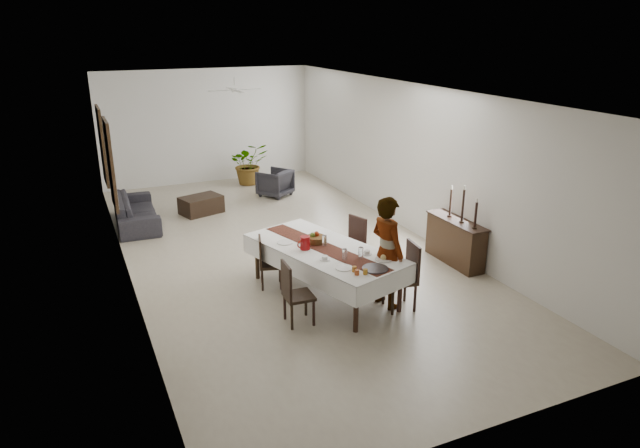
% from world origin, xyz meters
% --- Properties ---
extents(floor, '(6.00, 12.00, 0.00)m').
position_xyz_m(floor, '(0.00, 0.00, 0.00)').
color(floor, '#B1A68C').
rests_on(floor, ground).
extents(ceiling, '(6.00, 12.00, 0.02)m').
position_xyz_m(ceiling, '(0.00, 0.00, 3.20)').
color(ceiling, white).
rests_on(ceiling, wall_back).
extents(wall_back, '(6.00, 0.02, 3.20)m').
position_xyz_m(wall_back, '(0.00, 6.00, 1.60)').
color(wall_back, silver).
rests_on(wall_back, floor).
extents(wall_front, '(6.00, 0.02, 3.20)m').
position_xyz_m(wall_front, '(0.00, -6.00, 1.60)').
color(wall_front, silver).
rests_on(wall_front, floor).
extents(wall_left, '(0.02, 12.00, 3.20)m').
position_xyz_m(wall_left, '(-3.00, 0.00, 1.60)').
color(wall_left, silver).
rests_on(wall_left, floor).
extents(wall_right, '(0.02, 12.00, 3.20)m').
position_xyz_m(wall_right, '(3.00, 0.00, 1.60)').
color(wall_right, silver).
rests_on(wall_right, floor).
extents(dining_table_top, '(1.83, 2.86, 0.06)m').
position_xyz_m(dining_table_top, '(-0.07, -2.12, 0.80)').
color(dining_table_top, black).
rests_on(dining_table_top, table_leg_fl).
extents(table_leg_fl, '(0.10, 0.10, 0.77)m').
position_xyz_m(table_leg_fl, '(-0.16, -3.46, 0.39)').
color(table_leg_fl, black).
rests_on(table_leg_fl, floor).
extents(table_leg_fr, '(0.10, 0.10, 0.77)m').
position_xyz_m(table_leg_fr, '(0.77, -3.18, 0.39)').
color(table_leg_fr, black).
rests_on(table_leg_fr, floor).
extents(table_leg_bl, '(0.10, 0.10, 0.77)m').
position_xyz_m(table_leg_bl, '(-0.90, -1.05, 0.39)').
color(table_leg_bl, black).
rests_on(table_leg_bl, floor).
extents(table_leg_br, '(0.10, 0.10, 0.77)m').
position_xyz_m(table_leg_br, '(0.03, -0.77, 0.39)').
color(table_leg_br, black).
rests_on(table_leg_br, floor).
extents(tablecloth_top, '(2.08, 3.11, 0.01)m').
position_xyz_m(tablecloth_top, '(-0.07, -2.12, 0.83)').
color(tablecloth_top, white).
rests_on(tablecloth_top, dining_table_top).
extents(tablecloth_drape_left, '(0.84, 2.73, 0.33)m').
position_xyz_m(tablecloth_drape_left, '(-0.68, -2.30, 0.67)').
color(tablecloth_drape_left, white).
rests_on(tablecloth_drape_left, dining_table_top).
extents(tablecloth_drape_right, '(0.84, 2.73, 0.33)m').
position_xyz_m(tablecloth_drape_right, '(0.55, -1.93, 0.67)').
color(tablecloth_drape_right, silver).
rests_on(tablecloth_drape_right, dining_table_top).
extents(tablecloth_drape_near, '(1.25, 0.39, 0.33)m').
position_xyz_m(tablecloth_drape_near, '(0.35, -3.48, 0.67)').
color(tablecloth_drape_near, white).
rests_on(tablecloth_drape_near, dining_table_top).
extents(tablecloth_drape_far, '(1.25, 0.39, 0.33)m').
position_xyz_m(tablecloth_drape_far, '(-0.48, -0.76, 0.67)').
color(tablecloth_drape_far, white).
rests_on(tablecloth_drape_far, dining_table_top).
extents(table_runner, '(1.17, 2.76, 0.00)m').
position_xyz_m(table_runner, '(-0.07, -2.12, 0.84)').
color(table_runner, '#5F281B').
rests_on(table_runner, tablecloth_top).
extents(red_pitcher, '(0.21, 0.21, 0.22)m').
position_xyz_m(red_pitcher, '(-0.38, -2.04, 0.95)').
color(red_pitcher, maroon).
rests_on(red_pitcher, tablecloth_top).
extents(pitcher_handle, '(0.13, 0.06, 0.13)m').
position_xyz_m(pitcher_handle, '(-0.47, -2.06, 0.95)').
color(pitcher_handle, '#99170B').
rests_on(pitcher_handle, red_pitcher).
extents(wine_glass_near, '(0.08, 0.08, 0.19)m').
position_xyz_m(wine_glass_near, '(0.27, -2.76, 0.94)').
color(wine_glass_near, white).
rests_on(wine_glass_near, tablecloth_top).
extents(wine_glass_mid, '(0.08, 0.08, 0.19)m').
position_xyz_m(wine_glass_mid, '(0.01, -2.73, 0.94)').
color(wine_glass_mid, white).
rests_on(wine_glass_mid, tablecloth_top).
extents(wine_glass_far, '(0.08, 0.08, 0.19)m').
position_xyz_m(wine_glass_far, '(-0.03, -2.05, 0.94)').
color(wine_glass_far, white).
rests_on(wine_glass_far, tablecloth_top).
extents(teacup_right, '(0.10, 0.10, 0.07)m').
position_xyz_m(teacup_right, '(0.45, -2.65, 0.87)').
color(teacup_right, silver).
rests_on(teacup_right, saucer_right).
extents(saucer_right, '(0.17, 0.17, 0.01)m').
position_xyz_m(saucer_right, '(0.45, -2.65, 0.85)').
color(saucer_right, silver).
rests_on(saucer_right, tablecloth_top).
extents(teacup_left, '(0.10, 0.10, 0.07)m').
position_xyz_m(teacup_left, '(-0.27, -2.58, 0.87)').
color(teacup_left, white).
rests_on(teacup_left, saucer_left).
extents(saucer_left, '(0.17, 0.17, 0.01)m').
position_xyz_m(saucer_left, '(-0.27, -2.58, 0.85)').
color(saucer_left, white).
rests_on(saucer_left, tablecloth_top).
extents(plate_near_right, '(0.27, 0.27, 0.02)m').
position_xyz_m(plate_near_right, '(0.57, -2.96, 0.85)').
color(plate_near_right, silver).
rests_on(plate_near_right, tablecloth_top).
extents(bread_near_right, '(0.10, 0.10, 0.10)m').
position_xyz_m(bread_near_right, '(0.57, -2.96, 0.88)').
color(bread_near_right, tan).
rests_on(bread_near_right, plate_near_right).
extents(plate_near_left, '(0.27, 0.27, 0.02)m').
position_xyz_m(plate_near_left, '(-0.14, -3.01, 0.85)').
color(plate_near_left, white).
rests_on(plate_near_left, tablecloth_top).
extents(plate_far_left, '(0.27, 0.27, 0.02)m').
position_xyz_m(plate_far_left, '(-0.58, -1.64, 0.85)').
color(plate_far_left, white).
rests_on(plate_far_left, tablecloth_top).
extents(serving_tray, '(0.40, 0.40, 0.02)m').
position_xyz_m(serving_tray, '(0.27, -3.23, 0.85)').
color(serving_tray, '#47464C').
rests_on(serving_tray, tablecloth_top).
extents(jam_jar_a, '(0.07, 0.07, 0.08)m').
position_xyz_m(jam_jar_a, '(0.05, -3.33, 0.88)').
color(jam_jar_a, '#9B6616').
rests_on(jam_jar_a, tablecloth_top).
extents(jam_jar_b, '(0.07, 0.07, 0.08)m').
position_xyz_m(jam_jar_b, '(-0.08, -3.30, 0.88)').
color(jam_jar_b, '#9B3E16').
rests_on(jam_jar_b, tablecloth_top).
extents(jam_jar_c, '(0.07, 0.07, 0.08)m').
position_xyz_m(jam_jar_c, '(-0.06, -3.18, 0.88)').
color(jam_jar_c, '#985916').
rests_on(jam_jar_c, tablecloth_top).
extents(fruit_basket, '(0.33, 0.33, 0.11)m').
position_xyz_m(fruit_basket, '(-0.09, -1.83, 0.90)').
color(fruit_basket, brown).
rests_on(fruit_basket, tablecloth_top).
extents(fruit_red, '(0.10, 0.10, 0.10)m').
position_xyz_m(fruit_red, '(-0.07, -1.80, 0.98)').
color(fruit_red, '#962A0F').
rests_on(fruit_red, fruit_basket).
extents(fruit_green, '(0.09, 0.09, 0.09)m').
position_xyz_m(fruit_green, '(-0.14, -1.82, 0.98)').
color(fruit_green, '#507021').
rests_on(fruit_green, fruit_basket).
extents(chair_right_near_seat, '(0.52, 0.52, 0.05)m').
position_xyz_m(chair_right_near_seat, '(0.82, -3.07, 0.49)').
color(chair_right_near_seat, black).
rests_on(chair_right_near_seat, chair_right_near_leg_fl).
extents(chair_right_near_leg_fl, '(0.05, 0.05, 0.46)m').
position_xyz_m(chair_right_near_leg_fl, '(0.99, -3.29, 0.23)').
color(chair_right_near_leg_fl, black).
rests_on(chair_right_near_leg_fl, floor).
extents(chair_right_near_leg_fr, '(0.05, 0.05, 0.46)m').
position_xyz_m(chair_right_near_leg_fr, '(1.04, -2.91, 0.23)').
color(chair_right_near_leg_fr, black).
rests_on(chair_right_near_leg_fr, floor).
extents(chair_right_near_leg_bl, '(0.05, 0.05, 0.46)m').
position_xyz_m(chair_right_near_leg_bl, '(0.61, -3.23, 0.23)').
color(chair_right_near_leg_bl, black).
rests_on(chair_right_near_leg_bl, floor).
extents(chair_right_near_leg_br, '(0.05, 0.05, 0.46)m').
position_xyz_m(chair_right_near_leg_br, '(0.66, -2.86, 0.23)').
color(chair_right_near_leg_br, black).
rests_on(chair_right_near_leg_br, floor).
extents(chair_right_near_back, '(0.11, 0.47, 0.59)m').
position_xyz_m(chair_right_near_back, '(1.03, -3.10, 0.80)').
color(chair_right_near_back, black).
rests_on(chair_right_near_back, chair_right_near_seat).
extents(chair_right_far_seat, '(0.55, 0.55, 0.05)m').
position_xyz_m(chair_right_far_seat, '(0.75, -1.46, 0.45)').
color(chair_right_far_seat, black).
rests_on(chair_right_far_seat, chair_right_far_leg_fl).
extents(chair_right_far_leg_fl, '(0.06, 0.06, 0.43)m').
position_xyz_m(chair_right_far_leg_fl, '(0.98, -1.57, 0.21)').
color(chair_right_far_leg_fl, black).
rests_on(chair_right_far_leg_fl, floor).
extents(chair_right_far_leg_fr, '(0.06, 0.06, 0.43)m').
position_xyz_m(chair_right_far_leg_fr, '(0.86, -1.23, 0.21)').
color(chair_right_far_leg_fr, black).
rests_on(chair_right_far_leg_fr, floor).
extents(chair_right_far_leg_bl, '(0.06, 0.06, 0.43)m').
position_xyz_m(chair_right_far_leg_bl, '(0.64, -1.69, 0.21)').
color(chair_right_far_leg_bl, black).
rests_on(chair_right_far_leg_bl, floor).
extents(chair_right_far_leg_br, '(0.06, 0.06, 0.43)m').
position_xyz_m(chair_right_far_leg_br, '(0.52, -1.35, 0.21)').
color(chair_right_far_leg_br, black).
rests_on(chair_right_far_leg_br, floor).
extents(chair_right_far_back, '(0.18, 0.43, 0.55)m').
position_xyz_m(chair_right_far_back, '(0.94, -1.40, 0.75)').
color(chair_right_far_back, black).
rests_on(chair_right_far_back, chair_right_far_seat).
extents(chair_left_near_seat, '(0.45, 0.45, 0.05)m').
position_xyz_m(chair_left_near_seat, '(-0.83, -2.85, 0.44)').
color(chair_left_near_seat, black).
rests_on(chair_left_near_seat, chair_left_near_leg_fl).
extents(chair_left_near_leg_fl, '(0.04, 0.04, 0.42)m').
position_xyz_m(chair_left_near_leg_fl, '(-0.99, -2.67, 0.21)').
color(chair_left_near_leg_fl, black).
rests_on(chair_left_near_leg_fl, floor).
extents(chair_left_near_leg_fr, '(0.04, 0.04, 0.42)m').
position_xyz_m(chair_left_near_leg_fr, '(-1.01, -3.02, 0.21)').
color(chair_left_near_leg_fr, black).
rests_on(chair_left_near_leg_fr, floor).
extents(chair_left_near_leg_bl, '(0.04, 0.04, 0.42)m').
position_xyz_m(chair_left_near_leg_bl, '(-0.64, -2.69, 0.21)').
color(chair_left_near_leg_bl, black).
rests_on(chair_left_near_leg_bl, floor).
extents(chair_left_near_leg_br, '(0.04, 0.04, 0.42)m').
position_xyz_m(chair_left_near_leg_br, '(-0.66, -3.04, 0.21)').
color(chair_left_near_leg_br, black).
rests_on(chair_left_near_leg_br, floor).
extents(chair_left_near_back, '(0.06, 0.43, 0.54)m').
position_xyz_m(chair_left_near_back, '(-1.02, -2.84, 0.73)').
color(chair_left_near_back, black).
rests_on(chair_left_near_back, chair_left_near_seat).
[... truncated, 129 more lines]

